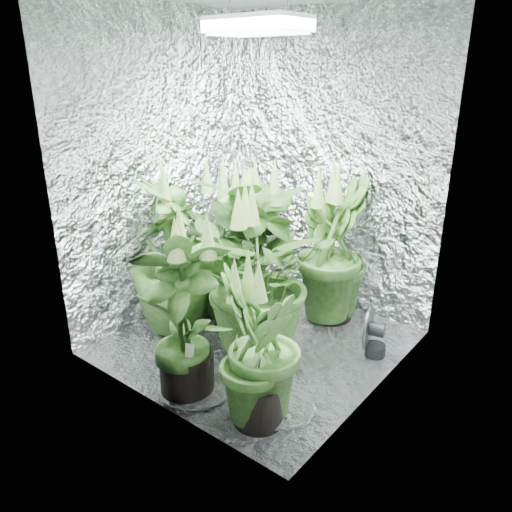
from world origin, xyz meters
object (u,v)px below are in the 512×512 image
Objects in this scene: grow_lamp at (257,25)px; plant_f at (184,316)px; plant_c at (333,251)px; plant_e at (252,278)px; circulation_fan at (372,335)px; plant_b at (260,256)px; plant_g at (259,350)px; plant_d at (173,258)px; plant_a at (225,242)px.

plant_f is (0.03, -0.64, -1.36)m from grow_lamp.
grow_lamp is at bearing 93.10° from plant_f.
plant_c is 0.70m from plant_e.
plant_c reaches higher than plant_e.
plant_c is 0.62m from circulation_fan.
plant_e is at bearing -60.27° from plant_b.
plant_g is (0.42, -0.47, -0.09)m from plant_e.
grow_lamp is 0.49× the size of plant_f.
plant_e is 0.80m from circulation_fan.
grow_lamp reaches higher than plant_e.
plant_d is at bearing 141.27° from plant_f.
plant_b is 0.83m from plant_f.
plant_a is 1.27× the size of plant_g.
plant_e reaches higher than plant_f.
plant_b is at bearing 39.95° from plant_d.
plant_f is (-0.15, -1.22, -0.03)m from plant_c.
plant_a is at bearing 139.13° from plant_g.
plant_e is at bearing -101.38° from plant_c.
plant_a is 0.40m from plant_d.
plant_e is at bearing 88.72° from plant_f.
plant_c reaches higher than plant_g.
circulation_fan is at bearing 26.98° from grow_lamp.
plant_g is 0.95m from circulation_fan.
plant_g is at bearing -21.66° from plant_d.
plant_f is (0.57, -0.46, -0.03)m from plant_d.
grow_lamp reaches higher than circulation_fan.
plant_c is 1.02× the size of plant_e.
plant_e is (0.49, -0.32, -0.02)m from plant_a.
plant_a is at bearing 119.37° from plant_f.
plant_a reaches higher than plant_g.
circulation_fan is at bearing -30.79° from plant_c.
plant_a is 3.60× the size of circulation_fan.
circulation_fan is at bearing 58.37° from plant_f.
plant_g is (1.00, -0.40, -0.09)m from plant_d.
plant_a is 0.97m from plant_f.
plant_a reaches higher than plant_c.
grow_lamp is at bearing -107.74° from plant_c.
plant_g is 2.84× the size of circulation_fan.
plant_e is (0.59, 0.07, -0.00)m from plant_d.
plant_b is 1.25× the size of plant_g.
plant_f is at bearing -171.84° from plant_g.
grow_lamp is 1.51m from plant_f.
grow_lamp is 0.48× the size of plant_e.
plant_b is at bearing 119.73° from plant_e.
plant_d is 1.06× the size of plant_f.
plant_e is 0.63m from plant_g.
grow_lamp is 1.40m from plant_a.
circulation_fan is (1.07, 0.11, -0.38)m from plant_a.
plant_d is 1.03× the size of plant_e.
plant_b is 0.84m from circulation_fan.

